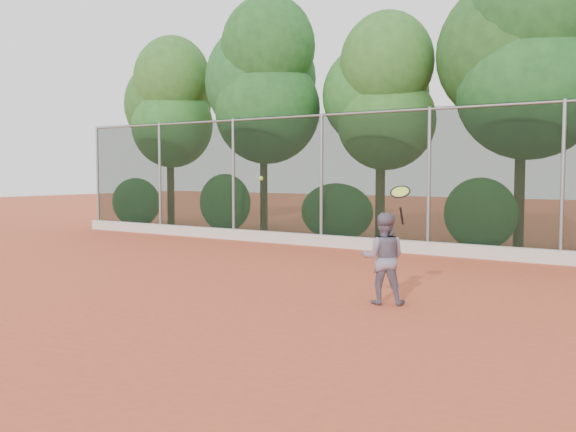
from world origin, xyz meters
The scene contains 7 objects.
ground centered at (0.00, 0.00, 0.00)m, with size 80.00×80.00×0.00m, color #C04C2D.
concrete_curb centered at (0.00, 6.82, 0.15)m, with size 24.00×0.20×0.30m, color beige.
tennis_player centered at (1.69, 1.04, 0.68)m, with size 0.66×0.52×1.36m, color slate.
chainlink_fence centered at (0.00, 7.00, 1.86)m, with size 24.09×0.09×3.50m.
foliage_backdrop centered at (-0.55, 8.98, 4.40)m, with size 23.70×3.63×7.55m.
tennis_racket centered at (1.98, 0.97, 1.64)m, with size 0.34×0.31×0.58m.
tennis_ball_in_flight centered at (-0.61, 1.08, 1.86)m, with size 0.07×0.07×0.07m.
Camera 1 is at (5.83, -7.59, 1.98)m, focal length 40.00 mm.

